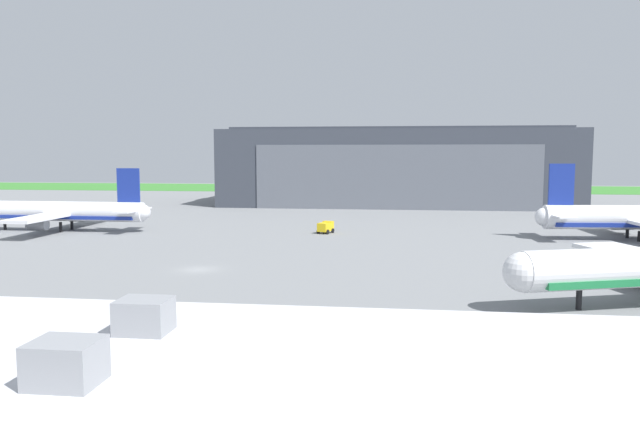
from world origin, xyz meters
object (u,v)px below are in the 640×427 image
(fuel_bowser, at_px, (326,227))
(terminal_block_west, at_px, (234,427))
(airliner_far_left, at_px, (59,212))
(maintenance_hangar, at_px, (396,167))

(fuel_bowser, xyz_separation_m, terminal_block_west, (6.14, -88.06, 2.07))
(airliner_far_left, height_order, terminal_block_west, airliner_far_left)
(fuel_bowser, bearing_deg, maintenance_hangar, 79.30)
(terminal_block_west, bearing_deg, maintenance_hangar, 87.45)
(airliner_far_left, relative_size, fuel_bowser, 9.46)
(airliner_far_left, distance_m, terminal_block_west, 103.10)
(maintenance_hangar, xyz_separation_m, terminal_block_west, (-7.01, -157.68, -7.69))
(airliner_far_left, height_order, fuel_bowser, airliner_far_left)
(fuel_bowser, distance_m, terminal_block_west, 88.30)
(fuel_bowser, relative_size, terminal_block_west, 0.09)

